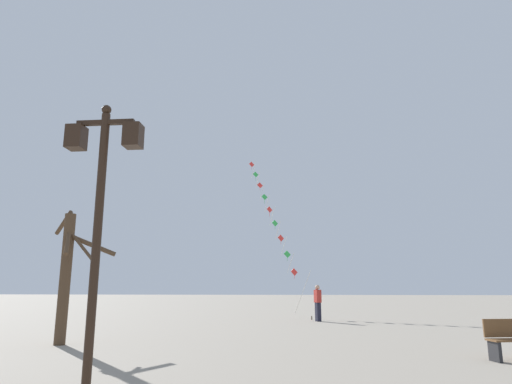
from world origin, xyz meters
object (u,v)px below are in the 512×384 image
at_px(kite_train, 273,218).
at_px(kite_flyer, 318,302).
at_px(twin_lantern_lamp_post, 101,187).
at_px(bare_tree, 67,271).

height_order(kite_train, kite_flyer, kite_train).
bearing_deg(kite_flyer, twin_lantern_lamp_post, 143.85).
relative_size(twin_lantern_lamp_post, kite_train, 0.41).
distance_m(kite_train, kite_flyer, 8.59).
height_order(twin_lantern_lamp_post, bare_tree, twin_lantern_lamp_post).
xyz_separation_m(kite_train, kite_flyer, (2.50, -6.42, -5.13)).
relative_size(kite_flyer, bare_tree, 0.44).
relative_size(twin_lantern_lamp_post, kite_flyer, 2.70).
height_order(kite_flyer, bare_tree, bare_tree).
xyz_separation_m(twin_lantern_lamp_post, kite_flyer, (4.08, 15.52, -2.29)).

